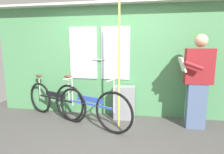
% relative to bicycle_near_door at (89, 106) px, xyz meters
% --- Properties ---
extents(ground_plane, '(6.06, 4.32, 0.04)m').
position_rel_bicycle_near_door_xyz_m(ground_plane, '(0.24, -0.63, -0.42)').
color(ground_plane, '#474442').
extents(train_door_wall, '(5.06, 0.28, 2.35)m').
position_rel_bicycle_near_door_xyz_m(train_door_wall, '(0.23, 0.72, 0.83)').
color(train_door_wall, '#4C8C56').
rests_on(train_door_wall, ground_plane).
extents(bicycle_near_door, '(1.66, 0.76, 0.96)m').
position_rel_bicycle_near_door_xyz_m(bicycle_near_door, '(0.00, 0.00, 0.00)').
color(bicycle_near_door, black).
rests_on(bicycle_near_door, ground_plane).
extents(bicycle_leaning_behind, '(1.58, 0.76, 0.90)m').
position_rel_bicycle_near_door_xyz_m(bicycle_leaning_behind, '(-0.85, 0.35, -0.03)').
color(bicycle_leaning_behind, black).
rests_on(bicycle_leaning_behind, ground_plane).
extents(passenger_reading_newspaper, '(0.57, 0.50, 1.69)m').
position_rel_bicycle_near_door_xyz_m(passenger_reading_newspaper, '(1.92, 0.27, 0.50)').
color(passenger_reading_newspaper, slate).
rests_on(passenger_reading_newspaper, ground_plane).
extents(trash_bin_by_wall, '(0.43, 0.28, 0.68)m').
position_rel_bicycle_near_door_xyz_m(trash_bin_by_wall, '(0.61, 0.51, -0.05)').
color(trash_bin_by_wall, gray).
rests_on(trash_bin_by_wall, ground_plane).
extents(handrail_pole, '(0.04, 0.04, 2.31)m').
position_rel_bicycle_near_door_xyz_m(handrail_pole, '(0.53, 0.11, 0.76)').
color(handrail_pole, '#C6C14C').
rests_on(handrail_pole, ground_plane).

